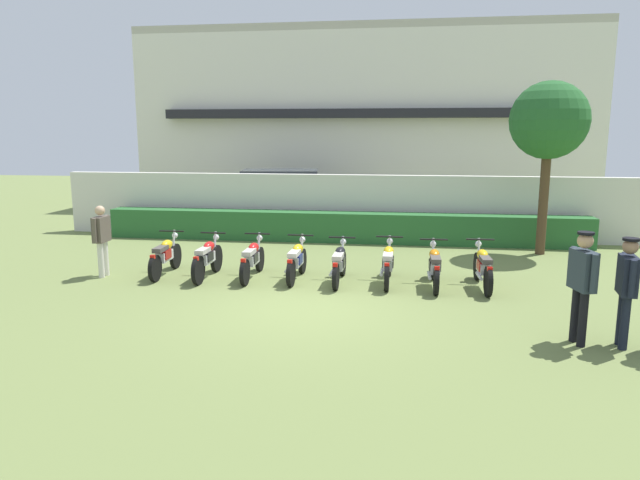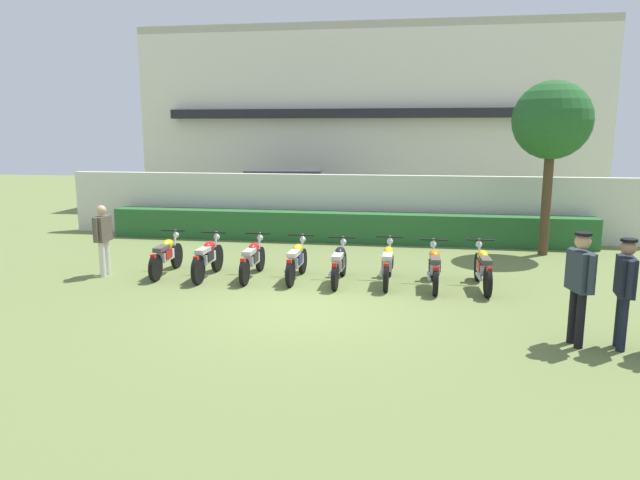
# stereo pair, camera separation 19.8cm
# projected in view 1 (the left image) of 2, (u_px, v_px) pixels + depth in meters

# --- Properties ---
(ground) EXTENTS (60.00, 60.00, 0.00)m
(ground) POSITION_uv_depth(u_px,v_px,m) (303.00, 308.00, 10.88)
(ground) COLOR olive
(building) EXTENTS (18.86, 6.50, 7.50)m
(building) POSITION_uv_depth(u_px,v_px,m) (365.00, 120.00, 26.04)
(building) COLOR silver
(building) RESTS_ON ground
(compound_wall) EXTENTS (17.91, 0.30, 1.95)m
(compound_wall) POSITION_uv_depth(u_px,v_px,m) (344.00, 206.00, 17.93)
(compound_wall) COLOR silver
(compound_wall) RESTS_ON ground
(hedge_row) EXTENTS (14.33, 0.70, 0.88)m
(hedge_row) POSITION_uv_depth(u_px,v_px,m) (341.00, 227.00, 17.35)
(hedge_row) COLOR #28602D
(hedge_row) RESTS_ON ground
(parked_car) EXTENTS (4.70, 2.55, 1.89)m
(parked_car) POSITION_uv_depth(u_px,v_px,m) (285.00, 196.00, 21.14)
(parked_car) COLOR black
(parked_car) RESTS_ON ground
(tree_near_inspector) EXTENTS (2.01, 2.01, 4.55)m
(tree_near_inspector) POSITION_uv_depth(u_px,v_px,m) (549.00, 122.00, 15.02)
(tree_near_inspector) COLOR #4C3823
(tree_near_inspector) RESTS_ON ground
(motorcycle_in_row_0) EXTENTS (0.60, 1.89, 0.96)m
(motorcycle_in_row_0) POSITION_uv_depth(u_px,v_px,m) (165.00, 256.00, 13.31)
(motorcycle_in_row_0) COLOR black
(motorcycle_in_row_0) RESTS_ON ground
(motorcycle_in_row_1) EXTENTS (0.60, 1.84, 0.98)m
(motorcycle_in_row_1) POSITION_uv_depth(u_px,v_px,m) (207.00, 258.00, 13.01)
(motorcycle_in_row_1) COLOR black
(motorcycle_in_row_1) RESTS_ON ground
(motorcycle_in_row_2) EXTENTS (0.60, 1.91, 0.95)m
(motorcycle_in_row_2) POSITION_uv_depth(u_px,v_px,m) (252.00, 259.00, 13.01)
(motorcycle_in_row_2) COLOR black
(motorcycle_in_row_2) RESTS_ON ground
(motorcycle_in_row_3) EXTENTS (0.60, 1.81, 0.95)m
(motorcycle_in_row_3) POSITION_uv_depth(u_px,v_px,m) (297.00, 260.00, 12.86)
(motorcycle_in_row_3) COLOR black
(motorcycle_in_row_3) RESTS_ON ground
(motorcycle_in_row_4) EXTENTS (0.60, 1.83, 0.94)m
(motorcycle_in_row_4) POSITION_uv_depth(u_px,v_px,m) (339.00, 263.00, 12.62)
(motorcycle_in_row_4) COLOR black
(motorcycle_in_row_4) RESTS_ON ground
(motorcycle_in_row_5) EXTENTS (0.60, 1.93, 0.96)m
(motorcycle_in_row_5) POSITION_uv_depth(u_px,v_px,m) (388.00, 263.00, 12.57)
(motorcycle_in_row_5) COLOR black
(motorcycle_in_row_5) RESTS_ON ground
(motorcycle_in_row_6) EXTENTS (0.60, 1.90, 0.95)m
(motorcycle_in_row_6) POSITION_uv_depth(u_px,v_px,m) (434.00, 266.00, 12.29)
(motorcycle_in_row_6) COLOR black
(motorcycle_in_row_6) RESTS_ON ground
(motorcycle_in_row_7) EXTENTS (0.60, 1.96, 0.97)m
(motorcycle_in_row_7) POSITION_uv_depth(u_px,v_px,m) (483.00, 267.00, 12.18)
(motorcycle_in_row_7) COLOR black
(motorcycle_in_row_7) RESTS_ON ground
(inspector_person) EXTENTS (0.22, 0.66, 1.62)m
(inspector_person) POSITION_uv_depth(u_px,v_px,m) (102.00, 235.00, 13.06)
(inspector_person) COLOR silver
(inspector_person) RESTS_ON ground
(officer_0) EXTENTS (0.33, 0.68, 1.77)m
(officer_0) POSITION_uv_depth(u_px,v_px,m) (582.00, 278.00, 8.84)
(officer_0) COLOR black
(officer_0) RESTS_ON ground
(officer_1) EXTENTS (0.28, 0.67, 1.70)m
(officer_1) POSITION_uv_depth(u_px,v_px,m) (627.00, 283.00, 8.72)
(officer_1) COLOR black
(officer_1) RESTS_ON ground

